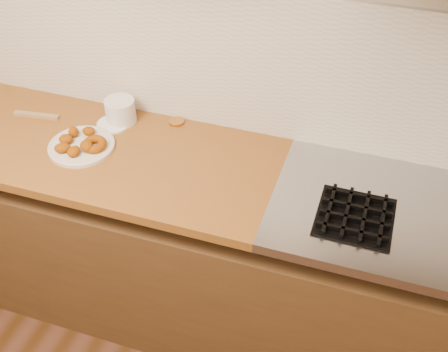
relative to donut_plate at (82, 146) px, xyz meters
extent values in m
cube|color=tan|center=(0.28, 0.34, 0.44)|extent=(4.00, 0.02, 2.70)
cube|color=#4E331A|center=(0.28, 0.03, -0.52)|extent=(3.60, 0.60, 0.77)
cube|color=brown|center=(-0.37, 0.03, -0.03)|extent=(2.30, 0.62, 0.04)
cube|color=beige|center=(0.28, 0.32, 0.29)|extent=(3.60, 0.02, 0.60)
cube|color=black|center=(1.08, -0.05, 0.00)|extent=(0.26, 0.26, 0.01)
cube|color=black|center=(0.99, -0.05, 0.01)|extent=(0.01, 0.24, 0.02)
cube|color=black|center=(1.08, -0.14, 0.01)|extent=(0.24, 0.01, 0.02)
cube|color=black|center=(1.05, -0.05, 0.01)|extent=(0.01, 0.24, 0.02)
cube|color=black|center=(1.08, -0.08, 0.01)|extent=(0.24, 0.01, 0.02)
cube|color=black|center=(1.11, -0.05, 0.01)|extent=(0.01, 0.24, 0.02)
cube|color=black|center=(1.08, -0.02, 0.01)|extent=(0.24, 0.01, 0.02)
cube|color=black|center=(1.17, -0.05, 0.01)|extent=(0.01, 0.24, 0.02)
cube|color=black|center=(1.08, 0.04, 0.01)|extent=(0.24, 0.01, 0.02)
cylinder|color=beige|center=(0.00, 0.00, 0.00)|extent=(0.26, 0.26, 0.01)
torus|color=#854603|center=(0.06, 0.00, 0.02)|extent=(0.11, 0.11, 0.04)
ellipsoid|color=#854603|center=(-0.05, 0.04, 0.03)|extent=(0.05, 0.05, 0.04)
ellipsoid|color=#854603|center=(-0.06, -0.01, 0.03)|extent=(0.06, 0.05, 0.04)
ellipsoid|color=#854603|center=(-0.04, -0.06, 0.03)|extent=(0.08, 0.07, 0.04)
ellipsoid|color=#854603|center=(0.01, -0.07, 0.02)|extent=(0.05, 0.06, 0.03)
ellipsoid|color=#854603|center=(0.00, 0.07, 0.02)|extent=(0.06, 0.05, 0.03)
ellipsoid|color=#854603|center=(0.04, -0.03, 0.03)|extent=(0.08, 0.07, 0.05)
cylinder|color=silver|center=(0.07, 0.21, 0.04)|extent=(0.13, 0.13, 0.10)
cylinder|color=white|center=(0.05, 0.18, 0.00)|extent=(0.15, 0.15, 0.01)
cylinder|color=#B17531|center=(0.29, 0.28, 0.00)|extent=(0.07, 0.07, 0.01)
cube|color=olive|center=(-0.29, 0.13, 0.00)|extent=(0.20, 0.05, 0.02)
camera|label=1|loc=(1.09, -1.49, 1.35)|focal=45.00mm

